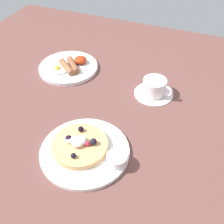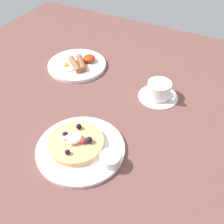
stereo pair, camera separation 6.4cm
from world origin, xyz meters
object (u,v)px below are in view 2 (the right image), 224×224
(coffee_saucer, at_px, (158,96))
(coffee_cup, at_px, (159,89))
(pancake_plate, at_px, (81,149))
(breakfast_plate, at_px, (77,65))
(syrup_ramekin, at_px, (110,159))

(coffee_saucer, bearing_deg, coffee_cup, -14.83)
(coffee_saucer, bearing_deg, pancake_plate, -108.77)
(pancake_plate, distance_m, breakfast_plate, 0.42)
(breakfast_plate, relative_size, coffee_cup, 2.10)
(syrup_ramekin, distance_m, coffee_cup, 0.33)
(breakfast_plate, relative_size, coffee_saucer, 1.68)
(syrup_ramekin, bearing_deg, coffee_cup, 87.60)
(syrup_ramekin, xyz_separation_m, coffee_cup, (0.01, 0.33, 0.01))
(coffee_saucer, bearing_deg, syrup_ramekin, -92.13)
(pancake_plate, bearing_deg, syrup_ramekin, -4.47)
(breakfast_plate, distance_m, coffee_saucer, 0.35)
(syrup_ramekin, bearing_deg, breakfast_plate, 133.24)
(coffee_cup, bearing_deg, pancake_plate, -109.03)
(breakfast_plate, height_order, coffee_cup, coffee_cup)
(coffee_saucer, relative_size, coffee_cup, 1.25)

